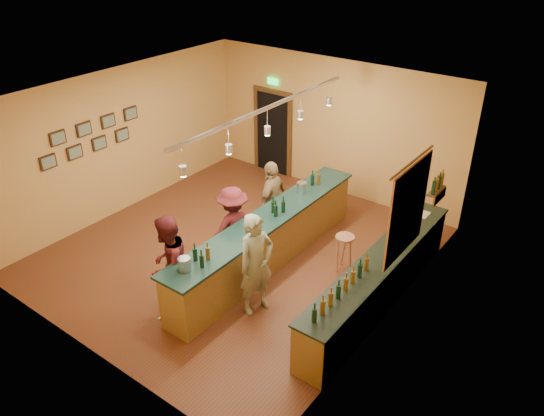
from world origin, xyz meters
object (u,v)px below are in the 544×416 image
Objects in this scene: customer_c at (233,227)px; bar_stool at (345,243)px; bartender at (256,264)px; customer_b at (272,200)px; back_counter at (378,280)px; tasting_bar at (268,237)px; customer_a at (168,265)px.

customer_c is 2.21× the size of bar_stool.
bartender reaches higher than customer_b.
customer_c is 2.11m from bar_stool.
bartender is (-1.58, -1.34, 0.43)m from back_counter.
tasting_bar reaches higher than back_counter.
customer_c is (-2.77, -0.53, 0.33)m from back_counter.
tasting_bar is 1.36m from bartender.
bartender is 2.36m from customer_b.
customer_b is at bearing 163.20° from customer_a.
customer_c is at bearing -149.22° from bar_stool.
tasting_bar is at bearing -175.34° from back_counter.
customer_a reaches higher than back_counter.
customer_b reaches higher than tasting_bar.
back_counter is 3.55m from customer_a.
customer_c reaches higher than tasting_bar.
customer_b is (-0.55, 0.88, 0.25)m from tasting_bar.
bartender is at bearing -61.07° from tasting_bar.
customer_a reaches higher than customer_c.
bartender is 1.45m from customer_c.
customer_b is (0.00, 2.87, -0.03)m from customer_a.
bar_stool is (0.61, 1.89, -0.32)m from bartender.
customer_b is at bearing 165.91° from back_counter.
customer_b is at bearing 45.76° from bartender.
back_counter is at bearing -29.11° from bar_stool.
bartender is at bearing -107.92° from bar_stool.
customer_a reaches higher than customer_b.
tasting_bar is 2.79× the size of bartender.
bar_stool is at bearing 150.89° from back_counter.
tasting_bar is at bearing 147.84° from customer_a.
customer_b reaches higher than back_counter.
customer_c is at bearing 163.27° from customer_a.
customer_a reaches higher than bar_stool.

